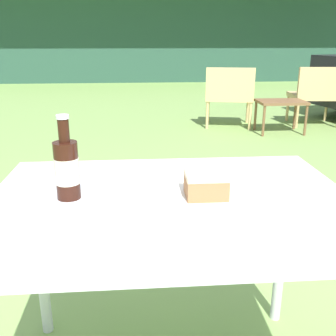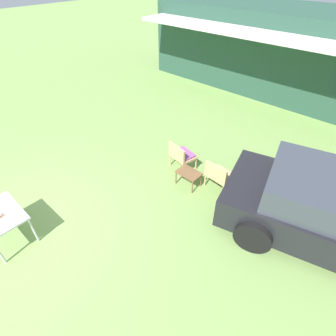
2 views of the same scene
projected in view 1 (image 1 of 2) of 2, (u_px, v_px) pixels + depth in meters
name	position (u px, v px, depth m)	size (l,w,h in m)	color
cabin_building	(165.00, 23.00, 11.14)	(10.66, 5.05, 2.89)	#284C3D
wicker_chair_cushioned	(229.00, 93.00, 4.91)	(0.66, 0.59, 0.75)	tan
wicker_chair_plain	(317.00, 92.00, 4.97)	(0.62, 0.53, 0.75)	tan
garden_side_table	(281.00, 105.00, 4.62)	(0.55, 0.38, 0.38)	brown
patio_table	(171.00, 218.00, 1.09)	(1.00, 0.70, 0.69)	silver
cake_on_plate	(201.00, 191.00, 1.05)	(0.24, 0.24, 0.08)	silver
cola_bottle_near	(67.00, 168.00, 1.04)	(0.07, 0.07, 0.23)	black
fork	(172.00, 200.00, 1.05)	(0.15, 0.07, 0.01)	silver
loose_bottle_cap	(191.00, 198.00, 1.06)	(0.03, 0.03, 0.01)	silver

